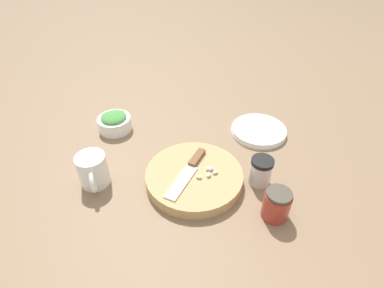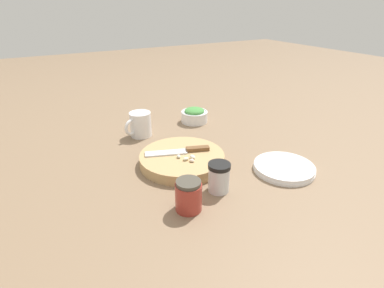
% 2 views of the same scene
% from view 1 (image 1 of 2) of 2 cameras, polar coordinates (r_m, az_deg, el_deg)
% --- Properties ---
extents(ground_plane, '(5.00, 5.00, 0.00)m').
position_cam_1_polar(ground_plane, '(0.96, -0.63, -2.40)').
color(ground_plane, '#7F664C').
extents(cutting_board, '(0.28, 0.28, 0.03)m').
position_cam_1_polar(cutting_board, '(0.87, 0.41, -6.30)').
color(cutting_board, tan).
rests_on(cutting_board, ground_plane).
extents(chef_knife, '(0.10, 0.21, 0.01)m').
position_cam_1_polar(chef_knife, '(0.86, -0.66, -4.89)').
color(chef_knife, brown).
rests_on(chef_knife, cutting_board).
extents(garlic_cloves, '(0.06, 0.05, 0.01)m').
position_cam_1_polar(garlic_cloves, '(0.85, 3.17, -5.38)').
color(garlic_cloves, '#EFE6CA').
rests_on(garlic_cloves, cutting_board).
extents(herb_bowl, '(0.12, 0.12, 0.06)m').
position_cam_1_polar(herb_bowl, '(1.09, -14.54, 4.08)').
color(herb_bowl, white).
rests_on(herb_bowl, ground_plane).
extents(spice_jar, '(0.06, 0.06, 0.09)m').
position_cam_1_polar(spice_jar, '(0.87, 12.97, -5.09)').
color(spice_jar, silver).
rests_on(spice_jar, ground_plane).
extents(coffee_mug, '(0.08, 0.12, 0.10)m').
position_cam_1_polar(coffee_mug, '(0.88, -18.32, -4.83)').
color(coffee_mug, white).
rests_on(coffee_mug, ground_plane).
extents(plate_stack, '(0.19, 0.19, 0.02)m').
position_cam_1_polar(plate_stack, '(1.07, 12.58, 2.50)').
color(plate_stack, white).
rests_on(plate_stack, ground_plane).
extents(honey_jar, '(0.07, 0.07, 0.08)m').
position_cam_1_polar(honey_jar, '(0.79, 15.81, -11.03)').
color(honey_jar, '#9E3328').
rests_on(honey_jar, ground_plane).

